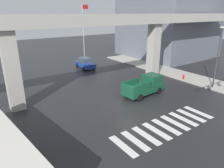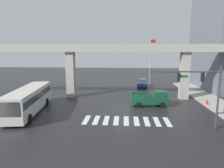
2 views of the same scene
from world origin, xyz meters
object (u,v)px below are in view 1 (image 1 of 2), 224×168
(pickup_truck, at_px, (145,86))
(street_lamp_near_corner, at_px, (219,51))
(fire_hydrant, at_px, (183,77))
(sedan_blue, at_px, (85,63))
(flagpole, at_px, (84,30))

(pickup_truck, xyz_separation_m, street_lamp_near_corner, (8.15, -3.25, 3.57))
(pickup_truck, xyz_separation_m, fire_hydrant, (7.75, 0.66, -0.56))
(pickup_truck, xyz_separation_m, sedan_blue, (-0.11, 13.99, -0.14))
(pickup_truck, relative_size, fire_hydrant, 6.17)
(pickup_truck, height_order, street_lamp_near_corner, street_lamp_near_corner)
(pickup_truck, bearing_deg, fire_hydrant, 4.86)
(pickup_truck, height_order, sedan_blue, pickup_truck)
(sedan_blue, distance_m, street_lamp_near_corner, 19.47)
(pickup_truck, height_order, fire_hydrant, pickup_truck)
(flagpole, bearing_deg, sedan_blue, -118.10)
(sedan_blue, bearing_deg, fire_hydrant, -59.49)
(sedan_blue, height_order, flagpole, flagpole)
(fire_hydrant, xyz_separation_m, flagpole, (-5.83, 17.12, 5.41))
(sedan_blue, distance_m, fire_hydrant, 15.48)
(sedan_blue, bearing_deg, flagpole, 61.90)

